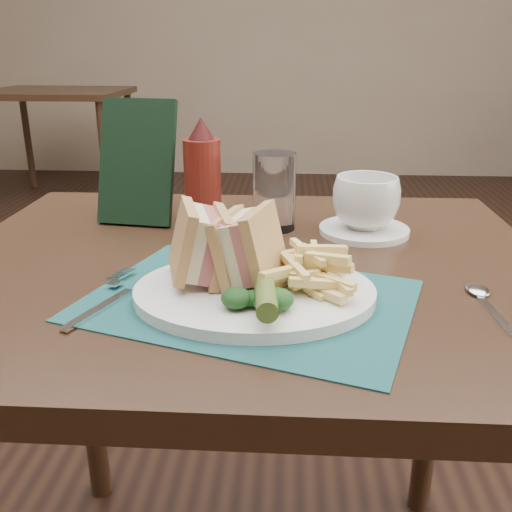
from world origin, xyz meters
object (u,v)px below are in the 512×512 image
Objects in this scene: saucer at (364,230)px; check_presenter at (137,162)px; table_bg_left at (63,146)px; sandwich_half_a at (183,244)px; plate at (255,293)px; sandwich_half_b at (233,244)px; coffee_cup at (366,202)px; table_main at (247,463)px; drinking_glass at (274,191)px; placemat at (249,300)px; ketchup_bottle at (202,173)px.

check_presenter reaches higher than saucer.
sandwich_half_a reaches higher than table_bg_left.
plate reaches higher than saucer.
sandwich_half_b reaches higher than coffee_cup.
sandwich_half_a is at bearing -118.19° from table_main.
placemat is at bearing -94.15° from drinking_glass.
placemat is 3.54× the size of coffee_cup.
drinking_glass reaches higher than table_main.
table_main is 0.46m from sandwich_half_b.
coffee_cup is 0.28m from ketchup_bottle.
ketchup_bottle reaches higher than drinking_glass.
check_presenter reaches higher than table_main.
sandwich_half_a reaches higher than table_main.
placemat is (1.53, -3.22, 0.38)m from table_bg_left.
sandwich_half_a is 0.29m from ketchup_bottle.
plate is at bearing -70.30° from ketchup_bottle.
saucer is 1.36× the size of coffee_cup.
table_main is 4.84× the size of ketchup_bottle.
sandwich_half_b is 0.52× the size of ketchup_bottle.
check_presenter is at bearing 138.84° from sandwich_half_b.
sandwich_half_b is 0.37m from check_presenter.
sandwich_half_b is at bearing 133.32° from placemat.
table_bg_left is 4.13× the size of check_presenter.
saucer is (0.17, 0.28, 0.00)m from placemat.
sandwich_half_b is at bearing 143.06° from plate.
table_bg_left is 3.54m from sandwich_half_a.
table_bg_left is at bearing 120.05° from coffee_cup.
table_bg_left is 2.30× the size of placemat.
sandwich_half_b is 0.33m from saucer.
sandwich_half_a is 0.37m from saucer.
sandwich_half_a is at bearing 167.99° from placemat.
table_bg_left is at bearing 122.33° from check_presenter.
placemat is 0.01m from plate.
plate is at bearing -47.17° from check_presenter.
saucer is (0.17, 0.27, -0.00)m from plate.
sandwich_half_b is 0.28m from drinking_glass.
check_presenter is (-0.14, 0.31, 0.04)m from sandwich_half_a.
saucer is at bearing 0.00° from coffee_cup.
coffee_cup reaches higher than plate.
coffee_cup is (0.00, 0.00, 0.05)m from saucer.
drinking_glass is (0.10, 0.28, -0.00)m from sandwich_half_a.
placemat is 4.00× the size of sandwich_half_a.
ketchup_bottle is (-0.12, 0.01, 0.03)m from drinking_glass.
coffee_cup is 0.85× the size of drinking_glass.
ketchup_bottle is at bearing 121.70° from sandwich_half_b.
table_bg_left is 6.92× the size of drinking_glass.
sandwich_half_b is at bearing -98.82° from drinking_glass.
check_presenter is (-0.39, 0.05, 0.05)m from coffee_cup.
table_main is at bearing -103.72° from drinking_glass.
placemat is 4.05× the size of sandwich_half_b.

